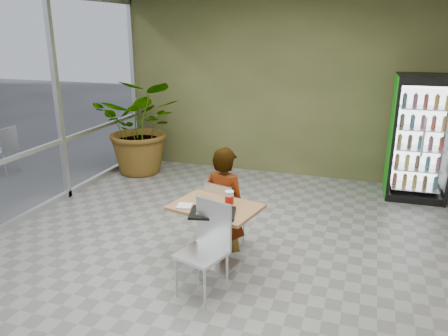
{
  "coord_description": "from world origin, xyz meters",
  "views": [
    {
      "loc": [
        1.56,
        -4.39,
        2.64
      ],
      "look_at": [
        -0.06,
        0.47,
        1.0
      ],
      "focal_mm": 35.0,
      "sensor_mm": 36.0,
      "label": 1
    }
  ],
  "objects_px": {
    "chair_near": "(208,241)",
    "seated_woman": "(225,209)",
    "dining_table": "(216,223)",
    "beverage_fridge": "(420,138)",
    "potted_plant": "(142,126)",
    "cafeteria_tray": "(213,213)",
    "chair_far": "(222,210)",
    "soda_cup": "(229,199)"
  },
  "relations": [
    {
      "from": "chair_near",
      "to": "soda_cup",
      "type": "height_order",
      "value": "chair_near"
    },
    {
      "from": "potted_plant",
      "to": "chair_near",
      "type": "bearing_deg",
      "value": -52.64
    },
    {
      "from": "dining_table",
      "to": "potted_plant",
      "type": "relative_size",
      "value": 0.6
    },
    {
      "from": "chair_far",
      "to": "chair_near",
      "type": "distance_m",
      "value": 0.97
    },
    {
      "from": "cafeteria_tray",
      "to": "beverage_fridge",
      "type": "distance_m",
      "value": 4.03
    },
    {
      "from": "cafeteria_tray",
      "to": "beverage_fridge",
      "type": "height_order",
      "value": "beverage_fridge"
    },
    {
      "from": "chair_far",
      "to": "beverage_fridge",
      "type": "xyz_separation_m",
      "value": [
        2.41,
        2.63,
        0.48
      ]
    },
    {
      "from": "dining_table",
      "to": "beverage_fridge",
      "type": "relative_size",
      "value": 0.54
    },
    {
      "from": "dining_table",
      "to": "soda_cup",
      "type": "bearing_deg",
      "value": 11.55
    },
    {
      "from": "chair_near",
      "to": "soda_cup",
      "type": "xyz_separation_m",
      "value": [
        0.06,
        0.54,
        0.26
      ]
    },
    {
      "from": "dining_table",
      "to": "potted_plant",
      "type": "xyz_separation_m",
      "value": [
        -2.47,
        2.85,
        0.36
      ]
    },
    {
      "from": "chair_far",
      "to": "soda_cup",
      "type": "xyz_separation_m",
      "value": [
        0.23,
        -0.42,
        0.33
      ]
    },
    {
      "from": "beverage_fridge",
      "to": "potted_plant",
      "type": "xyz_separation_m",
      "value": [
        -4.81,
        -0.23,
        -0.09
      ]
    },
    {
      "from": "chair_near",
      "to": "seated_woman",
      "type": "xyz_separation_m",
      "value": [
        -0.14,
        0.99,
        -0.08
      ]
    },
    {
      "from": "seated_woman",
      "to": "cafeteria_tray",
      "type": "relative_size",
      "value": 3.34
    },
    {
      "from": "soda_cup",
      "to": "cafeteria_tray",
      "type": "height_order",
      "value": "soda_cup"
    },
    {
      "from": "chair_near",
      "to": "cafeteria_tray",
      "type": "height_order",
      "value": "chair_near"
    },
    {
      "from": "dining_table",
      "to": "seated_woman",
      "type": "xyz_separation_m",
      "value": [
        -0.05,
        0.49,
        -0.04
      ]
    },
    {
      "from": "chair_far",
      "to": "beverage_fridge",
      "type": "distance_m",
      "value": 3.6
    },
    {
      "from": "dining_table",
      "to": "cafeteria_tray",
      "type": "height_order",
      "value": "cafeteria_tray"
    },
    {
      "from": "beverage_fridge",
      "to": "potted_plant",
      "type": "height_order",
      "value": "beverage_fridge"
    },
    {
      "from": "dining_table",
      "to": "beverage_fridge",
      "type": "distance_m",
      "value": 3.89
    },
    {
      "from": "beverage_fridge",
      "to": "chair_far",
      "type": "bearing_deg",
      "value": -134.57
    },
    {
      "from": "seated_woman",
      "to": "potted_plant",
      "type": "bearing_deg",
      "value": -29.24
    },
    {
      "from": "chair_far",
      "to": "cafeteria_tray",
      "type": "xyz_separation_m",
      "value": [
        0.13,
        -0.69,
        0.26
      ]
    },
    {
      "from": "chair_near",
      "to": "chair_far",
      "type": "bearing_deg",
      "value": 117.54
    },
    {
      "from": "dining_table",
      "to": "beverage_fridge",
      "type": "height_order",
      "value": "beverage_fridge"
    },
    {
      "from": "chair_near",
      "to": "potted_plant",
      "type": "distance_m",
      "value": 4.23
    },
    {
      "from": "cafeteria_tray",
      "to": "soda_cup",
      "type": "bearing_deg",
      "value": 69.5
    },
    {
      "from": "dining_table",
      "to": "beverage_fridge",
      "type": "xyz_separation_m",
      "value": [
        2.34,
        3.08,
        0.46
      ]
    },
    {
      "from": "cafeteria_tray",
      "to": "potted_plant",
      "type": "height_order",
      "value": "potted_plant"
    },
    {
      "from": "potted_plant",
      "to": "chair_far",
      "type": "bearing_deg",
      "value": -45.08
    },
    {
      "from": "chair_near",
      "to": "cafeteria_tray",
      "type": "distance_m",
      "value": 0.33
    },
    {
      "from": "dining_table",
      "to": "chair_near",
      "type": "relative_size",
      "value": 1.09
    },
    {
      "from": "seated_woman",
      "to": "potted_plant",
      "type": "distance_m",
      "value": 3.4
    },
    {
      "from": "dining_table",
      "to": "chair_far",
      "type": "xyz_separation_m",
      "value": [
        -0.07,
        0.45,
        -0.03
      ]
    },
    {
      "from": "soda_cup",
      "to": "beverage_fridge",
      "type": "height_order",
      "value": "beverage_fridge"
    },
    {
      "from": "chair_near",
      "to": "seated_woman",
      "type": "height_order",
      "value": "seated_woman"
    },
    {
      "from": "chair_far",
      "to": "potted_plant",
      "type": "relative_size",
      "value": 0.48
    },
    {
      "from": "chair_far",
      "to": "beverage_fridge",
      "type": "height_order",
      "value": "beverage_fridge"
    },
    {
      "from": "beverage_fridge",
      "to": "chair_near",
      "type": "bearing_deg",
      "value": -124.08
    },
    {
      "from": "soda_cup",
      "to": "cafeteria_tray",
      "type": "xyz_separation_m",
      "value": [
        -0.1,
        -0.27,
        -0.07
      ]
    }
  ]
}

